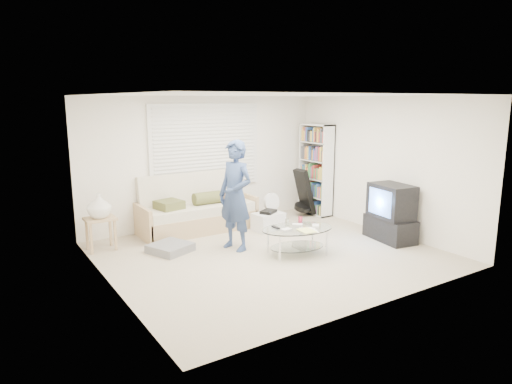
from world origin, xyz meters
TOP-DOWN VIEW (x-y plane):
  - ground at (0.00, 0.00)m, footprint 5.00×5.00m
  - room_shell at (0.00, 0.48)m, footprint 5.02×4.52m
  - window_blinds at (0.00, 2.20)m, footprint 2.32×0.08m
  - futon_sofa at (-0.39, 1.88)m, footprint 2.19×0.88m
  - grey_floor_pillow at (-1.31, 0.96)m, footprint 0.77×0.77m
  - side_table at (-2.22, 1.67)m, footprint 0.48×0.39m
  - bookshelf at (2.32, 1.67)m, footprint 0.31×0.81m
  - guitar_case at (1.99, 1.63)m, footprint 0.41×0.37m
  - floor_fan at (1.10, 1.58)m, footprint 0.37×0.25m
  - storage_bin at (0.74, 1.14)m, footprint 0.59×0.44m
  - tv_unit at (2.20, -0.53)m, footprint 0.62×0.98m
  - coffee_table at (0.36, -0.25)m, footprint 1.30×0.96m
  - standing_person at (-0.33, 0.52)m, footprint 0.60×0.75m

SIDE VIEW (x-z plane):
  - ground at x=0.00m, z-range 0.00..0.00m
  - grey_floor_pillow at x=-1.31m, z-range 0.00..0.13m
  - storage_bin at x=0.74m, z-range -0.02..0.37m
  - futon_sofa at x=-0.39m, z-range -0.18..0.89m
  - coffee_table at x=0.36m, z-range 0.07..0.63m
  - floor_fan at x=1.10m, z-range 0.05..0.66m
  - guitar_case at x=1.99m, z-range -0.05..0.94m
  - tv_unit at x=2.20m, z-range -0.01..0.98m
  - side_table at x=-2.22m, z-range 0.23..1.18m
  - standing_person at x=-0.33m, z-range 0.00..1.81m
  - bookshelf at x=2.32m, z-range 0.00..1.93m
  - window_blinds at x=0.00m, z-range 0.74..2.36m
  - room_shell at x=0.00m, z-range 0.37..2.88m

